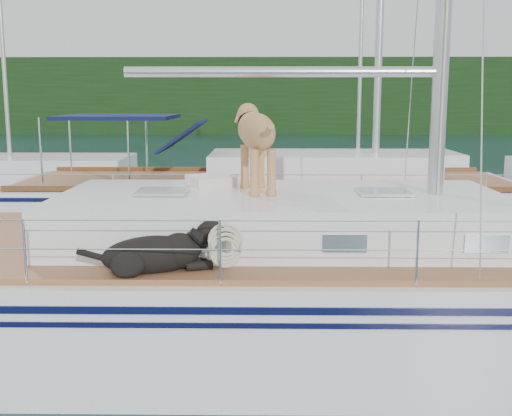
{
  "coord_description": "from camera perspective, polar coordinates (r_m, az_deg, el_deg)",
  "views": [
    {
      "loc": [
        0.61,
        -7.46,
        2.93
      ],
      "look_at": [
        0.5,
        0.2,
        1.6
      ],
      "focal_mm": 45.0,
      "sensor_mm": 36.0,
      "label": 1
    }
  ],
  "objects": [
    {
      "name": "ground",
      "position": [
        8.03,
        -3.66,
        -11.56
      ],
      "size": [
        120.0,
        120.0,
        0.0
      ],
      "primitive_type": "plane",
      "color": "black",
      "rests_on": "ground"
    },
    {
      "name": "tree_line",
      "position": [
        52.46,
        0.16,
        9.92
      ],
      "size": [
        90.0,
        3.0,
        6.0
      ],
      "primitive_type": "cube",
      "color": "black",
      "rests_on": "ground"
    },
    {
      "name": "shore_bank",
      "position": [
        53.71,
        0.17,
        7.36
      ],
      "size": [
        92.0,
        1.0,
        1.2
      ],
      "primitive_type": "cube",
      "color": "#595147",
      "rests_on": "ground"
    },
    {
      "name": "main_sailboat",
      "position": [
        7.8,
        -3.03,
        -6.9
      ],
      "size": [
        12.0,
        3.8,
        14.01
      ],
      "color": "white",
      "rests_on": "ground"
    },
    {
      "name": "neighbor_sailboat",
      "position": [
        14.21,
        1.31,
        0.52
      ],
      "size": [
        11.0,
        3.5,
        13.3
      ],
      "color": "white",
      "rests_on": "ground"
    },
    {
      "name": "bg_boat_west",
      "position": [
        23.25,
        -20.95,
        3.06
      ],
      "size": [
        8.0,
        3.0,
        11.65
      ],
      "color": "white",
      "rests_on": "ground"
    },
    {
      "name": "bg_boat_center",
      "position": [
        23.83,
        9.01,
        3.75
      ],
      "size": [
        7.2,
        3.0,
        11.65
      ],
      "color": "white",
      "rests_on": "ground"
    }
  ]
}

